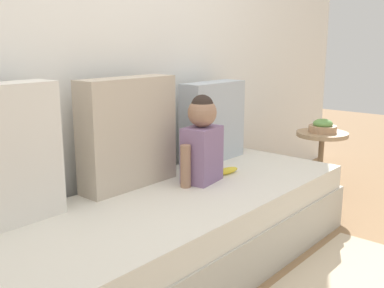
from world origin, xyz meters
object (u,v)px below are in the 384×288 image
(banana, at_px, (227,171))
(fruit_bowl, at_px, (323,127))
(throw_pillow_right, at_px, (213,121))
(side_table, at_px, (321,148))
(couch, at_px, (172,237))
(toddler, at_px, (202,140))
(throw_pillow_center, at_px, (128,133))

(banana, height_order, fruit_bowl, fruit_bowl)
(throw_pillow_right, xyz_separation_m, side_table, (0.83, -0.38, -0.27))
(banana, distance_m, fruit_bowl, 1.05)
(couch, distance_m, banana, 0.56)
(couch, distance_m, side_table, 1.56)
(couch, bearing_deg, toddler, 11.16)
(throw_pillow_right, relative_size, banana, 3.01)
(throw_pillow_center, relative_size, banana, 3.43)
(throw_pillow_right, height_order, toddler, throw_pillow_right)
(toddler, relative_size, banana, 2.86)
(couch, bearing_deg, side_table, -2.61)
(throw_pillow_right, xyz_separation_m, banana, (-0.21, -0.27, -0.24))
(toddler, bearing_deg, banana, -6.98)
(throw_pillow_right, xyz_separation_m, toddler, (-0.41, -0.25, -0.02))
(throw_pillow_right, relative_size, side_table, 0.98)
(throw_pillow_center, height_order, throw_pillow_right, throw_pillow_center)
(banana, bearing_deg, couch, -175.89)
(couch, bearing_deg, throw_pillow_center, 90.00)
(couch, distance_m, throw_pillow_center, 0.59)
(couch, xyz_separation_m, throw_pillow_right, (0.72, 0.31, 0.46))
(throw_pillow_right, distance_m, fruit_bowl, 0.92)
(toddler, bearing_deg, couch, -168.84)
(throw_pillow_center, distance_m, banana, 0.64)
(throw_pillow_center, height_order, side_table, throw_pillow_center)
(throw_pillow_right, height_order, banana, throw_pillow_right)
(couch, relative_size, toddler, 4.81)
(throw_pillow_center, distance_m, throw_pillow_right, 0.73)
(banana, height_order, side_table, side_table)
(banana, bearing_deg, throw_pillow_right, 52.53)
(fruit_bowl, bearing_deg, side_table, 0.00)
(couch, relative_size, fruit_bowl, 11.50)
(banana, bearing_deg, side_table, -5.93)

